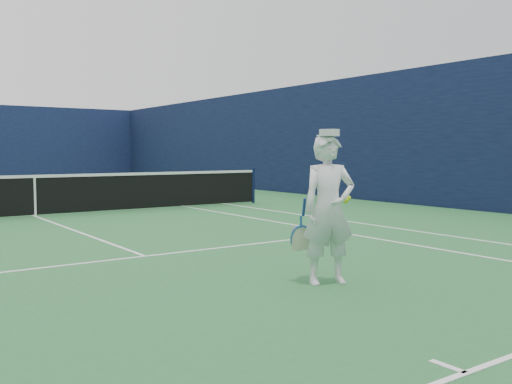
% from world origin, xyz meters
% --- Properties ---
extents(ground, '(80.00, 80.00, 0.00)m').
position_xyz_m(ground, '(0.00, 0.00, 0.00)').
color(ground, '#276733').
rests_on(ground, ground).
extents(court_markings, '(11.03, 23.83, 0.01)m').
position_xyz_m(court_markings, '(0.00, 0.00, 0.00)').
color(court_markings, white).
rests_on(court_markings, ground).
extents(windscreen_fence, '(20.12, 36.12, 4.00)m').
position_xyz_m(windscreen_fence, '(0.00, 0.00, 2.00)').
color(windscreen_fence, '#10183B').
rests_on(windscreen_fence, ground).
extents(tennis_net, '(12.88, 0.09, 1.07)m').
position_xyz_m(tennis_net, '(0.00, 0.00, 0.55)').
color(tennis_net, '#141E4C').
rests_on(tennis_net, ground).
extents(tennis_player, '(0.75, 0.68, 1.83)m').
position_xyz_m(tennis_player, '(1.08, -9.25, 0.89)').
color(tennis_player, white).
rests_on(tennis_player, ground).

